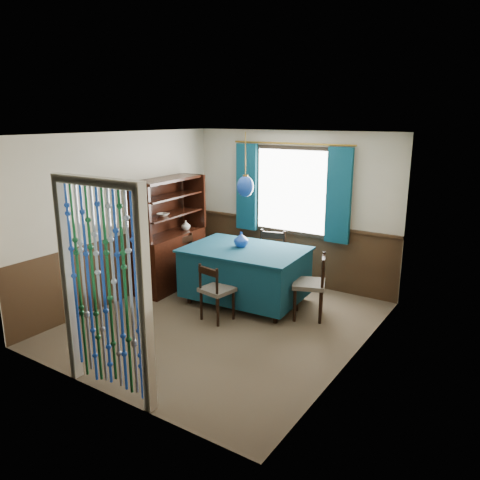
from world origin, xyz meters
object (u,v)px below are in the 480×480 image
Objects in this scene: chair_near at (216,290)px; chair_left at (190,262)px; vase_table at (241,240)px; bowl_shelf at (163,215)px; sideboard at (170,250)px; pendant_lamp at (245,186)px; vase_sideboard at (186,225)px; dining_table at (245,272)px; chair_right at (311,285)px; chair_far at (270,259)px.

chair_left is (-1.04, 0.73, 0.04)m from chair_near.
vase_table reaches higher than chair_near.
vase_table is at bearing 14.23° from bowl_shelf.
sideboard is (-0.38, -0.05, 0.14)m from chair_left.
bowl_shelf is at bearing -165.77° from vase_table.
pendant_lamp reaches higher than vase_table.
vase_sideboard is at bearing 169.94° from vase_table.
bowl_shelf reaches higher than vase_table.
chair_near is 3.91× the size of vase_table.
vase_sideboard reaches higher than dining_table.
chair_right is at bearing 99.48° from chair_left.
chair_right is at bearing 132.13° from chair_far.
chair_left is 4.50× the size of bowl_shelf.
chair_left is at bearing 37.11° from bowl_shelf.
pendant_lamp reaches higher than dining_table.
dining_table reaches higher than chair_near.
bowl_shelf is (-1.34, -1.00, 0.75)m from chair_far.
bowl_shelf is (-2.39, -0.30, 0.76)m from chair_right.
chair_right is at bearing -5.52° from vase_sideboard.
chair_left is 0.67m from vase_sideboard.
bowl_shelf is at bearing 22.63° from chair_far.
sideboard is 10.24× the size of vase_sideboard.
chair_far is 1.03× the size of chair_right.
sideboard is (-1.40, -0.08, 0.13)m from dining_table.
chair_right reaches higher than dining_table.
pendant_lamp is 1.46m from bowl_shelf.
sideboard is at bearing -100.00° from vase_sideboard.
chair_near is 4.12× the size of bowl_shelf.
chair_right is (1.05, -0.70, -0.01)m from chair_far.
bowl_shelf is at bearing 75.80° from chair_right.
chair_left is 0.98× the size of chair_right.
dining_table is 9.25× the size of bowl_shelf.
pendant_lamp is at bearing 99.31° from chair_left.
chair_far is at bearing 25.70° from sideboard.
chair_near is at bearing -81.87° from vase_table.
vase_table is at bearing -10.06° from vase_sideboard.
vase_table is (-0.10, -0.69, 0.45)m from chair_far.
chair_right is (1.04, 0.80, 0.05)m from chair_near.
chair_left is at bearing 22.53° from chair_far.
chair_right is at bearing -1.92° from dining_table.
pendant_lamp is at bearing 99.98° from chair_near.
vase_table is at bearing 151.35° from dining_table.
chair_near is 1.65m from bowl_shelf.
vase_sideboard is at bearing 164.92° from dining_table.
vase_sideboard is (-1.34, 0.27, -0.78)m from pendant_lamp.
vase_table is (1.30, 0.12, 0.33)m from sideboard.
vase_table reaches higher than dining_table.
chair_near is 1.78m from vase_sideboard.
vase_sideboard is at bearing 168.75° from pendant_lamp.
vase_table is (-0.10, 0.05, -0.81)m from pendant_lamp.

